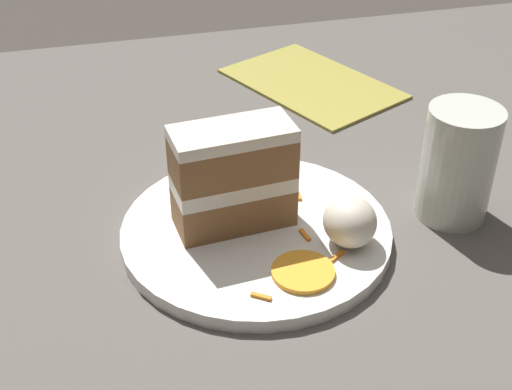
{
  "coord_description": "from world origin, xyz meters",
  "views": [
    {
      "loc": [
        0.52,
        -0.2,
        0.46
      ],
      "look_at": [
        -0.02,
        -0.06,
        0.08
      ],
      "focal_mm": 50.0,
      "sensor_mm": 36.0,
      "label": 1
    }
  ],
  "objects_px": {
    "orange_garnish": "(303,272)",
    "drinking_glass": "(456,171)",
    "cream_dollop": "(350,221)",
    "plate": "(256,232)",
    "cake_slice": "(233,177)",
    "menu_card": "(312,84)"
  },
  "relations": [
    {
      "from": "orange_garnish",
      "to": "cake_slice",
      "type": "bearing_deg",
      "value": -155.93
    },
    {
      "from": "orange_garnish",
      "to": "drinking_glass",
      "type": "relative_size",
      "value": 0.48
    },
    {
      "from": "cake_slice",
      "to": "cream_dollop",
      "type": "height_order",
      "value": "cake_slice"
    },
    {
      "from": "drinking_glass",
      "to": "menu_card",
      "type": "distance_m",
      "value": 0.33
    },
    {
      "from": "drinking_glass",
      "to": "menu_card",
      "type": "height_order",
      "value": "drinking_glass"
    },
    {
      "from": "plate",
      "to": "cream_dollop",
      "type": "xyz_separation_m",
      "value": [
        0.05,
        0.08,
        0.03
      ]
    },
    {
      "from": "plate",
      "to": "drinking_glass",
      "type": "xyz_separation_m",
      "value": [
        0.01,
        0.2,
        0.04
      ]
    },
    {
      "from": "cake_slice",
      "to": "menu_card",
      "type": "xyz_separation_m",
      "value": [
        -0.3,
        0.18,
        -0.06
      ]
    },
    {
      "from": "cream_dollop",
      "to": "menu_card",
      "type": "relative_size",
      "value": 0.24
    },
    {
      "from": "cake_slice",
      "to": "menu_card",
      "type": "relative_size",
      "value": 0.5
    },
    {
      "from": "cream_dollop",
      "to": "plate",
      "type": "bearing_deg",
      "value": -120.62
    },
    {
      "from": "orange_garnish",
      "to": "drinking_glass",
      "type": "bearing_deg",
      "value": 110.96
    },
    {
      "from": "cake_slice",
      "to": "plate",
      "type": "bearing_deg",
      "value": -128.06
    },
    {
      "from": "plate",
      "to": "cream_dollop",
      "type": "bearing_deg",
      "value": 59.38
    },
    {
      "from": "cream_dollop",
      "to": "orange_garnish",
      "type": "height_order",
      "value": "cream_dollop"
    },
    {
      "from": "plate",
      "to": "drinking_glass",
      "type": "distance_m",
      "value": 0.21
    },
    {
      "from": "plate",
      "to": "orange_garnish",
      "type": "relative_size",
      "value": 4.62
    },
    {
      "from": "menu_card",
      "to": "cream_dollop",
      "type": "bearing_deg",
      "value": 52.03
    },
    {
      "from": "drinking_glass",
      "to": "orange_garnish",
      "type": "bearing_deg",
      "value": -69.04
    },
    {
      "from": "plate",
      "to": "cream_dollop",
      "type": "relative_size",
      "value": 4.79
    },
    {
      "from": "plate",
      "to": "drinking_glass",
      "type": "relative_size",
      "value": 2.22
    },
    {
      "from": "orange_garnish",
      "to": "menu_card",
      "type": "distance_m",
      "value": 0.42
    }
  ]
}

